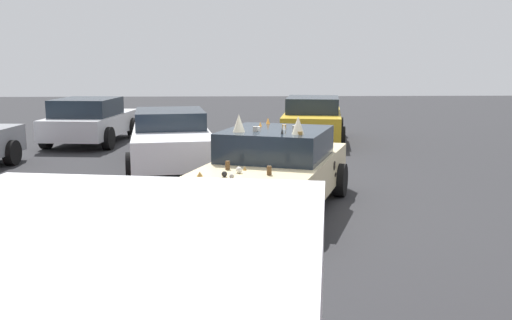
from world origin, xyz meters
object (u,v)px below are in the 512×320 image
(parked_sedan_near_right, at_px, (313,119))
(parked_sedan_near_left, at_px, (171,138))
(art_car_decorated, at_px, (274,171))
(parked_sedan_row_back_far, at_px, (91,120))

(parked_sedan_near_right, height_order, parked_sedan_near_left, parked_sedan_near_right)
(art_car_decorated, distance_m, parked_sedan_near_right, 8.48)
(art_car_decorated, xyz_separation_m, parked_sedan_row_back_far, (8.11, 5.13, 0.02))
(art_car_decorated, xyz_separation_m, parked_sedan_near_right, (8.28, -1.81, 0.02))
(art_car_decorated, height_order, parked_sedan_near_left, art_car_decorated)
(parked_sedan_near_left, bearing_deg, parked_sedan_row_back_far, -151.73)
(parked_sedan_near_left, bearing_deg, art_car_decorated, 19.97)
(parked_sedan_near_right, relative_size, parked_sedan_near_left, 0.95)
(art_car_decorated, height_order, parked_sedan_near_right, art_car_decorated)
(parked_sedan_row_back_far, height_order, parked_sedan_near_left, parked_sedan_row_back_far)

